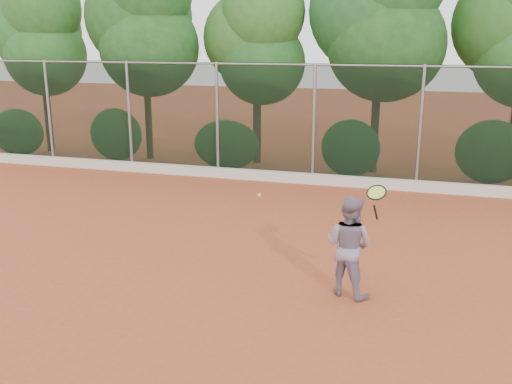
# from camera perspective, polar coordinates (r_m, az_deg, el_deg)

# --- Properties ---
(ground) EXTENTS (80.00, 80.00, 0.00)m
(ground) POSITION_cam_1_polar(r_m,az_deg,el_deg) (10.73, -1.52, -7.80)
(ground) COLOR #AA4A28
(ground) RESTS_ON ground
(concrete_curb) EXTENTS (24.00, 0.20, 0.30)m
(concrete_curb) POSITION_cam_1_polar(r_m,az_deg,el_deg) (16.99, 5.54, 1.32)
(concrete_curb) COLOR silver
(concrete_curb) RESTS_ON ground
(tennis_player) EXTENTS (1.01, 0.91, 1.71)m
(tennis_player) POSITION_cam_1_polar(r_m,az_deg,el_deg) (9.59, 9.28, -5.34)
(tennis_player) COLOR gray
(tennis_player) RESTS_ON ground
(chainlink_fence) EXTENTS (24.09, 0.09, 3.50)m
(chainlink_fence) POSITION_cam_1_polar(r_m,az_deg,el_deg) (16.84, 5.81, 7.12)
(chainlink_fence) COLOR black
(chainlink_fence) RESTS_ON ground
(foliage_backdrop) EXTENTS (23.70, 3.63, 7.55)m
(foliage_backdrop) POSITION_cam_1_polar(r_m,az_deg,el_deg) (18.73, 5.49, 15.73)
(foliage_backdrop) COLOR #472B1B
(foliage_backdrop) RESTS_ON ground
(tennis_racket) EXTENTS (0.39, 0.36, 0.60)m
(tennis_racket) POSITION_cam_1_polar(r_m,az_deg,el_deg) (9.27, 11.95, -0.27)
(tennis_racket) COLOR black
(tennis_racket) RESTS_ON ground
(tennis_ball_in_flight) EXTENTS (0.07, 0.07, 0.07)m
(tennis_ball_in_flight) POSITION_cam_1_polar(r_m,az_deg,el_deg) (9.74, 0.34, -0.33)
(tennis_ball_in_flight) COLOR #C8D330
(tennis_ball_in_flight) RESTS_ON ground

